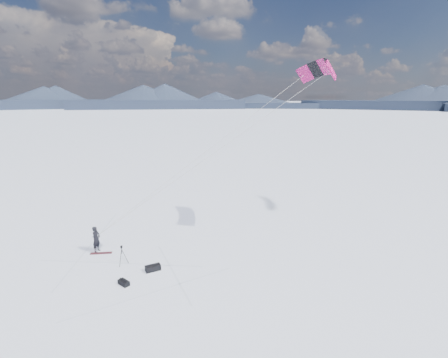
{
  "coord_description": "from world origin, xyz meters",
  "views": [
    {
      "loc": [
        7.74,
        -19.47,
        10.82
      ],
      "look_at": [
        8.69,
        3.43,
        5.02
      ],
      "focal_mm": 26.0,
      "sensor_mm": 36.0,
      "label": 1
    }
  ],
  "objects_px": {
    "gear_bag_a": "(153,268)",
    "gear_bag_b": "(124,283)",
    "snowkiter": "(98,251)",
    "snowboard": "(101,253)",
    "tripod": "(122,252)"
  },
  "relations": [
    {
      "from": "tripod",
      "to": "gear_bag_a",
      "type": "height_order",
      "value": "tripod"
    },
    {
      "from": "gear_bag_a",
      "to": "tripod",
      "type": "bearing_deg",
      "value": 131.84
    },
    {
      "from": "snowkiter",
      "to": "gear_bag_a",
      "type": "relative_size",
      "value": 1.8
    },
    {
      "from": "snowkiter",
      "to": "gear_bag_b",
      "type": "height_order",
      "value": "snowkiter"
    },
    {
      "from": "gear_bag_a",
      "to": "gear_bag_b",
      "type": "bearing_deg",
      "value": -157.94
    },
    {
      "from": "snowboard",
      "to": "gear_bag_b",
      "type": "bearing_deg",
      "value": -61.2
    },
    {
      "from": "snowkiter",
      "to": "gear_bag_a",
      "type": "xyz_separation_m",
      "value": [
        4.46,
        -2.84,
        0.19
      ]
    },
    {
      "from": "snowkiter",
      "to": "tripod",
      "type": "bearing_deg",
      "value": -112.6
    },
    {
      "from": "snowboard",
      "to": "tripod",
      "type": "bearing_deg",
      "value": -43.73
    },
    {
      "from": "gear_bag_a",
      "to": "snowboard",
      "type": "bearing_deg",
      "value": 123.18
    },
    {
      "from": "snowboard",
      "to": "tripod",
      "type": "distance_m",
      "value": 2.67
    },
    {
      "from": "snowboard",
      "to": "gear_bag_b",
      "type": "xyz_separation_m",
      "value": [
        2.66,
        -4.1,
        0.13
      ]
    },
    {
      "from": "snowboard",
      "to": "gear_bag_b",
      "type": "height_order",
      "value": "gear_bag_b"
    },
    {
      "from": "tripod",
      "to": "gear_bag_a",
      "type": "xyz_separation_m",
      "value": [
        2.16,
        -0.91,
        -0.67
      ]
    },
    {
      "from": "gear_bag_a",
      "to": "gear_bag_b",
      "type": "relative_size",
      "value": 1.33
    }
  ]
}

